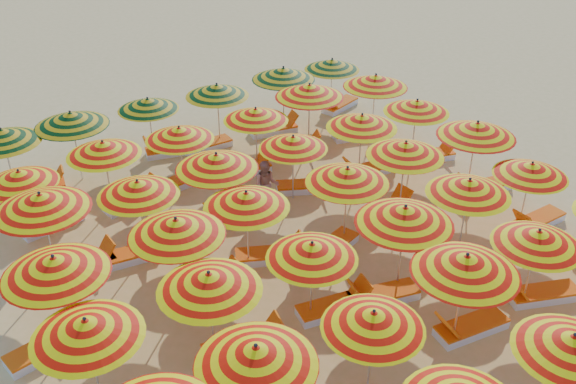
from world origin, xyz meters
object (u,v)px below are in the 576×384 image
at_px(lounger_23, 368,170).
at_px(umbrella_17, 531,170).
at_px(umbrella_29, 417,106).
at_px(lounger_18, 483,187).
at_px(umbrella_8, 373,320).
at_px(lounger_22, 306,186).
at_px(lounger_25, 50,223).
at_px(umbrella_14, 312,251).
at_px(lounger_9, 244,346).
at_px(umbrella_27, 293,142).
at_px(lounger_29, 296,148).
at_px(lounger_31, 38,189).
at_px(umbrella_36, 2,136).
at_px(lounger_11, 381,295).
at_px(lounger_10, 335,306).
at_px(lounger_28, 246,170).
at_px(umbrella_33, 256,114).
at_px(lounger_21, 234,215).
at_px(umbrella_13, 209,282).
at_px(lounger_33, 206,145).
at_px(umbrella_32, 179,134).
at_px(umbrella_25, 138,188).
at_px(umbrella_9, 466,264).
at_px(umbrella_21, 347,175).
at_px(umbrella_40, 283,74).
at_px(umbrella_35, 376,81).
at_px(lounger_24, 430,155).
at_px(umbrella_18, 55,266).
at_px(umbrella_22, 405,149).
at_px(umbrella_41, 332,64).
at_px(umbrella_15, 405,215).
at_px(lounger_35, 339,105).
at_px(lounger_26, 134,200).
at_px(lounger_12, 537,221).
at_px(umbrella_31, 103,148).
at_px(umbrella_28, 362,121).
at_px(lounger_30, 355,134).
at_px(lounger_16, 331,248).
at_px(lounger_32, 170,150).
at_px(umbrella_16, 469,187).
at_px(umbrella_7, 256,356).
at_px(lounger_6, 470,327).
at_px(umbrella_38, 148,104).
at_px(lounger_17, 385,211).
at_px(lounger_13, 48,346).
at_px(umbrella_10, 538,238).
at_px(umbrella_24, 41,202).
at_px(lounger_14, 210,290).
at_px(beachgoer_a, 297,258).
at_px(lounger_20, 130,255).
at_px(umbrella_20, 246,200).

bearing_deg(lounger_23, umbrella_17, 115.05).
xyz_separation_m(umbrella_29, lounger_18, (0.56, -2.66, -1.81)).
relative_size(umbrella_8, lounger_22, 1.31).
bearing_deg(lounger_25, lounger_23, 155.36).
bearing_deg(umbrella_14, lounger_9, -175.55).
bearing_deg(umbrella_17, umbrella_27, 134.23).
xyz_separation_m(lounger_29, lounger_31, (-8.14, 1.81, 0.00)).
relative_size(umbrella_36, lounger_11, 1.46).
height_order(umbrella_14, lounger_10, umbrella_14).
bearing_deg(lounger_22, umbrella_36, 175.03).
bearing_deg(lounger_28, umbrella_33, 18.30).
xyz_separation_m(umbrella_33, lounger_21, (-2.05, -2.32, -1.75)).
relative_size(umbrella_13, lounger_33, 1.55).
height_order(umbrella_17, umbrella_32, umbrella_32).
xyz_separation_m(umbrella_25, lounger_23, (7.58, 0.26, -1.78)).
bearing_deg(umbrella_14, umbrella_9, -45.31).
relative_size(umbrella_21, lounger_21, 1.43).
height_order(umbrella_9, umbrella_40, umbrella_9).
xyz_separation_m(umbrella_35, lounger_24, (0.53, -2.45, -1.93)).
xyz_separation_m(umbrella_18, umbrella_22, (9.59, 0.34, -0.06)).
height_order(umbrella_21, umbrella_41, umbrella_21).
bearing_deg(umbrella_8, lounger_29, 65.58).
bearing_deg(lounger_31, umbrella_15, -47.05).
distance_m(lounger_21, lounger_28, 2.65).
bearing_deg(lounger_33, umbrella_29, 140.70).
bearing_deg(lounger_35, lounger_26, -3.99).
bearing_deg(lounger_12, umbrella_18, -12.14).
bearing_deg(umbrella_35, umbrella_31, 178.97).
bearing_deg(umbrella_9, umbrella_28, 69.40).
bearing_deg(lounger_30, lounger_16, 62.82).
distance_m(umbrella_22, lounger_32, 8.31).
distance_m(umbrella_16, umbrella_41, 9.54).
xyz_separation_m(umbrella_7, lounger_6, (5.35, -0.07, -1.89)).
relative_size(umbrella_38, lounger_17, 1.47).
distance_m(umbrella_32, lounger_13, 7.38).
height_order(umbrella_8, umbrella_16, umbrella_16).
height_order(umbrella_28, umbrella_31, umbrella_28).
bearing_deg(lounger_12, lounger_13, -11.53).
xyz_separation_m(umbrella_10, umbrella_24, (-9.07, 6.91, 0.25)).
bearing_deg(lounger_14, beachgoer_a, -19.30).
height_order(umbrella_31, lounger_29, umbrella_31).
bearing_deg(lounger_24, umbrella_29, 171.51).
distance_m(lounger_20, beachgoer_a, 4.43).
xyz_separation_m(lounger_10, lounger_11, (1.17, -0.24, 0.00)).
xyz_separation_m(umbrella_18, lounger_26, (3.16, 4.77, -1.93)).
distance_m(umbrella_38, umbrella_41, 7.13).
distance_m(umbrella_17, umbrella_21, 4.99).
xyz_separation_m(umbrella_10, umbrella_18, (-9.42, 4.33, 0.20)).
bearing_deg(umbrella_40, umbrella_28, -90.12).
xyz_separation_m(umbrella_14, umbrella_20, (-0.26, 2.47, 0.08)).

